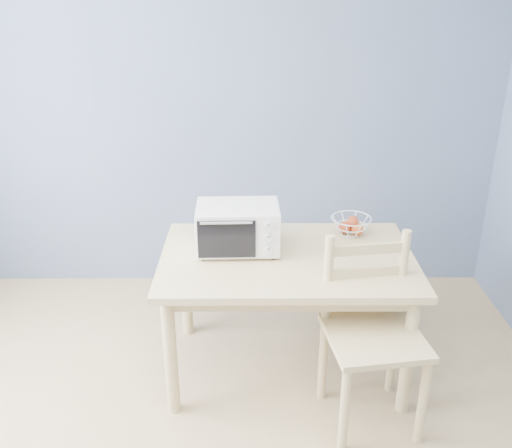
{
  "coord_description": "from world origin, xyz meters",
  "views": [
    {
      "loc": [
        0.27,
        -1.66,
        2.18
      ],
      "look_at": [
        0.29,
        1.18,
        0.93
      ],
      "focal_mm": 40.0,
      "sensor_mm": 36.0,
      "label": 1
    }
  ],
  "objects_px": {
    "toaster_oven": "(235,227)",
    "dining_chair": "(371,336)",
    "dining_table": "(287,272)",
    "fruit_basket": "(351,225)"
  },
  "relations": [
    {
      "from": "toaster_oven",
      "to": "dining_chair",
      "type": "xyz_separation_m",
      "value": [
        0.7,
        -0.46,
        -0.4
      ]
    },
    {
      "from": "dining_table",
      "to": "dining_chair",
      "type": "relative_size",
      "value": 1.41
    },
    {
      "from": "dining_table",
      "to": "fruit_basket",
      "type": "height_order",
      "value": "fruit_basket"
    },
    {
      "from": "dining_table",
      "to": "toaster_oven",
      "type": "xyz_separation_m",
      "value": [
        -0.29,
        0.08,
        0.24
      ]
    },
    {
      "from": "fruit_basket",
      "to": "dining_chair",
      "type": "relative_size",
      "value": 0.32
    },
    {
      "from": "toaster_oven",
      "to": "fruit_basket",
      "type": "distance_m",
      "value": 0.72
    },
    {
      "from": "toaster_oven",
      "to": "fruit_basket",
      "type": "height_order",
      "value": "toaster_oven"
    },
    {
      "from": "dining_chair",
      "to": "dining_table",
      "type": "bearing_deg",
      "value": 128.22
    },
    {
      "from": "toaster_oven",
      "to": "fruit_basket",
      "type": "bearing_deg",
      "value": 15.27
    },
    {
      "from": "toaster_oven",
      "to": "dining_table",
      "type": "bearing_deg",
      "value": -16.24
    }
  ]
}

